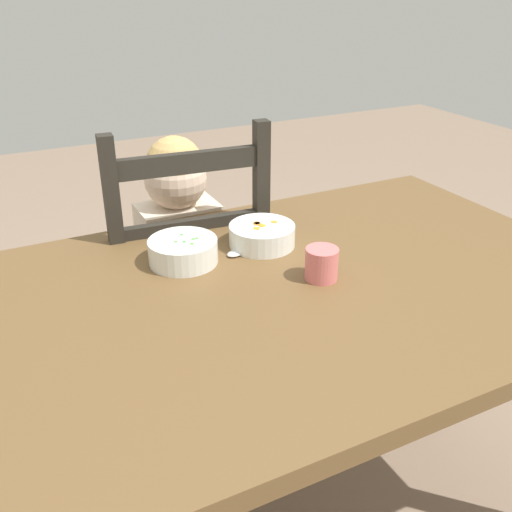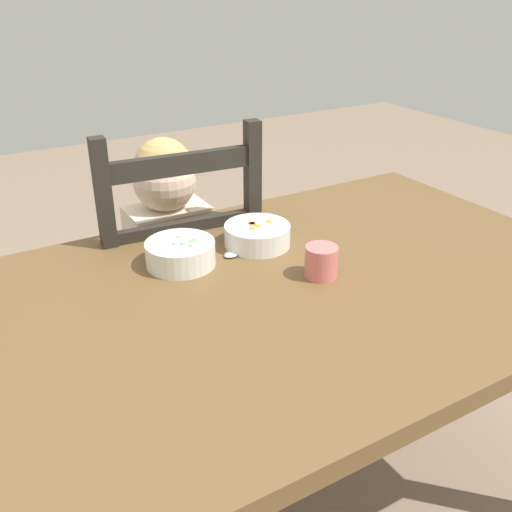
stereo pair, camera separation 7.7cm
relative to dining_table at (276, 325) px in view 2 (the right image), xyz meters
name	(u,v)px [view 2 (the right image)]	position (x,y,z in m)	size (l,w,h in m)	color
dining_table	(276,325)	(0.00, 0.00, 0.00)	(1.48, 0.89, 0.73)	brown
dining_chair	(175,301)	(-0.04, 0.49, -0.18)	(0.46, 0.46, 1.00)	black
child_figure	(173,252)	(-0.03, 0.49, -0.02)	(0.32, 0.31, 0.94)	beige
bowl_of_peas	(180,253)	(-0.13, 0.19, 0.12)	(0.16, 0.16, 0.06)	white
bowl_of_carrots	(257,234)	(0.07, 0.19, 0.12)	(0.16, 0.16, 0.05)	white
spoon	(238,251)	(0.01, 0.18, 0.10)	(0.14, 0.06, 0.01)	silver
drinking_cup	(321,262)	(0.11, -0.01, 0.13)	(0.07, 0.07, 0.07)	#DB6F6E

